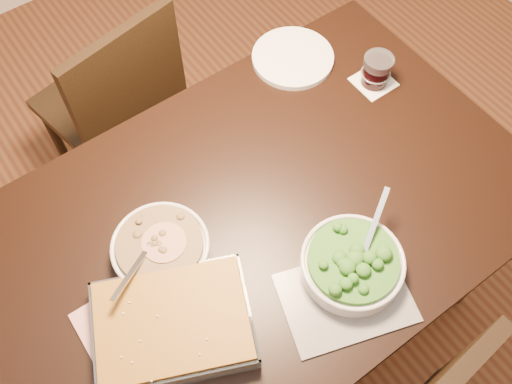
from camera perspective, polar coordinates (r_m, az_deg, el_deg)
The scene contains 11 objects.
ground at distance 2.11m, azimuth 0.19°, elevation -11.91°, with size 4.00×4.00×0.00m, color #482214.
table at distance 1.50m, azimuth 0.26°, elevation -3.93°, with size 1.40×0.90×0.75m.
magazine_a at distance 1.34m, azimuth -11.35°, elevation -12.21°, with size 0.27×0.20×0.01m, color #B03235.
magazine_b at distance 1.34m, azimuth 8.95°, elevation -10.41°, with size 0.29×0.21×0.01m, color #23232A.
coaster at distance 1.70m, azimuth 11.66°, elevation 10.73°, with size 0.11×0.11×0.00m, color white.
stew_bowl at distance 1.36m, azimuth -9.49°, elevation -5.58°, with size 0.24×0.23×0.09m.
broccoli_bowl at distance 1.34m, azimuth 9.58°, elevation -7.10°, with size 0.26×0.24×0.09m.
baking_dish at distance 1.29m, azimuth -8.30°, elevation -12.95°, with size 0.42×0.37×0.06m.
wine_tumbler at distance 1.66m, azimuth 11.97°, elevation 11.87°, with size 0.08×0.08×0.09m.
dinner_plate at distance 1.72m, azimuth 3.70°, elevation 13.25°, with size 0.24×0.24×0.02m, color white.
chair_far at distance 2.02m, azimuth -13.61°, elevation 8.70°, with size 0.48×0.48×0.87m.
Camera 1 is at (-0.40, -0.54, 2.00)m, focal length 40.00 mm.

